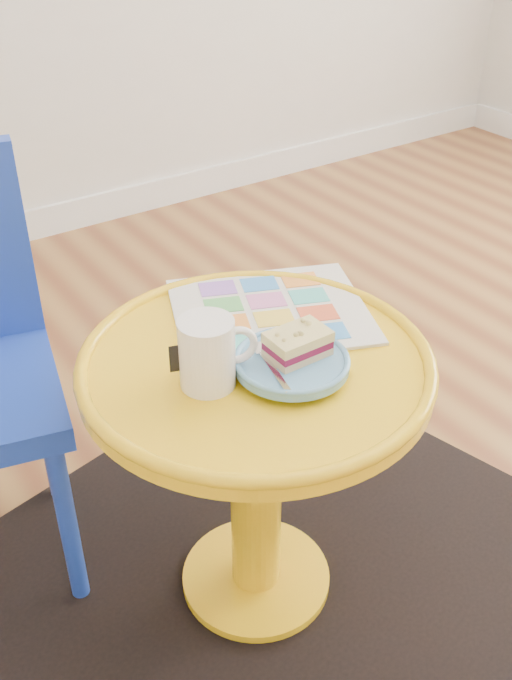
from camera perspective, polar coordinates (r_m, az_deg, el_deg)
rug at (r=1.67m, az=0.00°, el=-17.64°), size 1.52×1.37×0.01m
side_table at (r=1.38m, az=0.00°, el=-6.98°), size 0.60×0.60×0.57m
newspaper at (r=1.41m, az=1.08°, el=2.21°), size 0.44×0.41×0.01m
mug at (r=1.19m, az=-3.59°, el=-0.84°), size 0.13×0.09×0.12m
plate at (r=1.24m, az=2.70°, el=-1.76°), size 0.19×0.19×0.02m
cake_slice at (r=1.23m, az=3.16°, el=-0.28°), size 0.10×0.07×0.04m
fork at (r=1.22m, az=1.05°, el=-1.89°), size 0.05×0.14×0.00m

